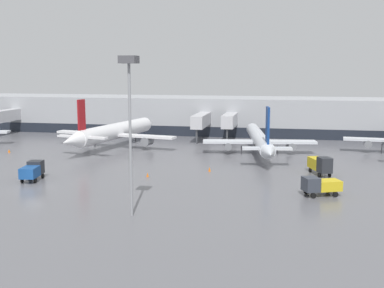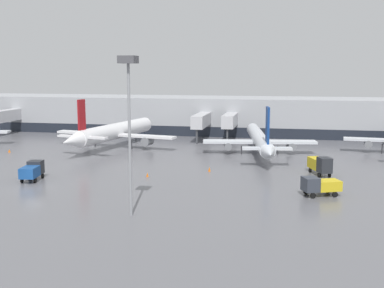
# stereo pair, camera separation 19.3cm
# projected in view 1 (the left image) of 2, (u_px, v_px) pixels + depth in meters

# --- Properties ---
(ground_plane) EXTENTS (320.00, 320.00, 0.00)m
(ground_plane) POSITION_uv_depth(u_px,v_px,m) (34.00, 188.00, 65.40)
(ground_plane) COLOR slate
(terminal_building) EXTENTS (160.00, 30.30, 9.00)m
(terminal_building) POSITION_uv_depth(u_px,v_px,m) (155.00, 114.00, 124.66)
(terminal_building) COLOR #9EA0A5
(terminal_building) RESTS_ON ground_plane
(parked_jet_2) EXTENTS (21.64, 35.91, 9.93)m
(parked_jet_2) POSITION_uv_depth(u_px,v_px,m) (259.00, 139.00, 91.33)
(parked_jet_2) COLOR silver
(parked_jet_2) RESTS_ON ground_plane
(parked_jet_3) EXTENTS (26.96, 34.39, 10.55)m
(parked_jet_3) POSITION_uv_depth(u_px,v_px,m) (114.00, 132.00, 98.66)
(parked_jet_3) COLOR white
(parked_jet_3) RESTS_ON ground_plane
(service_truck_0) EXTENTS (3.55, 5.90, 2.97)m
(service_truck_0) POSITION_uv_depth(u_px,v_px,m) (320.00, 164.00, 73.25)
(service_truck_0) COLOR gold
(service_truck_0) RESTS_ON ground_plane
(service_truck_1) EXTENTS (2.75, 5.06, 2.64)m
(service_truck_1) POSITION_uv_depth(u_px,v_px,m) (32.00, 170.00, 69.48)
(service_truck_1) COLOR #19478C
(service_truck_1) RESTS_ON ground_plane
(service_truck_2) EXTENTS (5.22, 3.82, 2.46)m
(service_truck_2) POSITION_uv_depth(u_px,v_px,m) (320.00, 185.00, 61.07)
(service_truck_2) COLOR gold
(service_truck_2) RESTS_ON ground_plane
(traffic_cone_0) EXTENTS (0.48, 0.48, 0.61)m
(traffic_cone_0) POSITION_uv_depth(u_px,v_px,m) (9.00, 151.00, 93.30)
(traffic_cone_0) COLOR orange
(traffic_cone_0) RESTS_ON ground_plane
(traffic_cone_3) EXTENTS (0.40, 0.40, 0.70)m
(traffic_cone_3) POSITION_uv_depth(u_px,v_px,m) (209.00, 169.00, 75.88)
(traffic_cone_3) COLOR orange
(traffic_cone_3) RESTS_ON ground_plane
(traffic_cone_4) EXTENTS (0.38, 0.38, 0.59)m
(traffic_cone_4) POSITION_uv_depth(u_px,v_px,m) (148.00, 175.00, 72.12)
(traffic_cone_4) COLOR orange
(traffic_cone_4) RESTS_ON ground_plane
(apron_light_mast_3) EXTENTS (1.80, 1.80, 17.36)m
(apron_light_mast_3) POSITION_uv_depth(u_px,v_px,m) (129.00, 90.00, 50.79)
(apron_light_mast_3) COLOR gray
(apron_light_mast_3) RESTS_ON ground_plane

